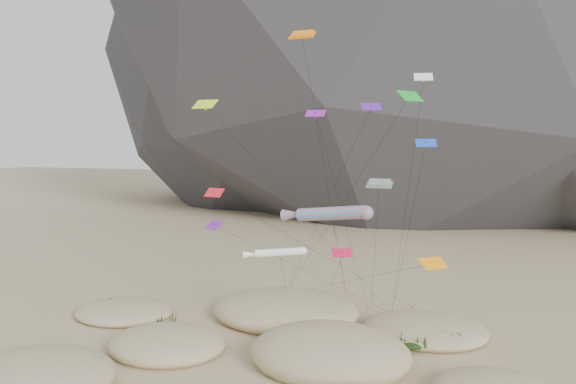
% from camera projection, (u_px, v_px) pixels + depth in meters
% --- Properties ---
extents(ground, '(500.00, 500.00, 0.00)m').
position_uv_depth(ground, '(260.00, 384.00, 45.01)').
color(ground, '#CCB789').
rests_on(ground, ground).
extents(dunes, '(48.89, 38.51, 4.50)m').
position_uv_depth(dunes, '(270.00, 349.00, 50.56)').
color(dunes, '#CCB789').
rests_on(dunes, ground).
extents(dune_grass, '(41.31, 29.90, 1.47)m').
position_uv_depth(dune_grass, '(252.00, 357.00, 48.49)').
color(dune_grass, black).
rests_on(dune_grass, ground).
extents(kite_stakes, '(16.92, 6.79, 0.30)m').
position_uv_depth(kite_stakes, '(338.00, 302.00, 66.96)').
color(kite_stakes, '#3F2D1E').
rests_on(kite_stakes, ground).
extents(rainbow_tube_kite, '(9.16, 12.78, 13.64)m').
position_uv_depth(rainbow_tube_kite, '(328.00, 214.00, 52.48)').
color(rainbow_tube_kite, '#FF501A').
rests_on(rainbow_tube_kite, ground).
extents(white_tube_kite, '(6.16, 10.81, 9.17)m').
position_uv_depth(white_tube_kite, '(276.00, 253.00, 54.55)').
color(white_tube_kite, white).
rests_on(white_tube_kite, ground).
extents(orange_parafoil, '(3.04, 15.54, 30.02)m').
position_uv_depth(orange_parafoil, '(303.00, 40.00, 54.03)').
color(orange_parafoil, orange).
rests_on(orange_parafoil, ground).
extents(multi_parafoil, '(3.42, 11.85, 15.95)m').
position_uv_depth(multi_parafoil, '(379.00, 185.00, 51.68)').
color(multi_parafoil, red).
rests_on(multi_parafoil, ground).
extents(delta_kites, '(25.11, 18.85, 25.62)m').
position_uv_depth(delta_kites, '(329.00, 165.00, 53.41)').
color(delta_kites, blue).
rests_on(delta_kites, ground).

